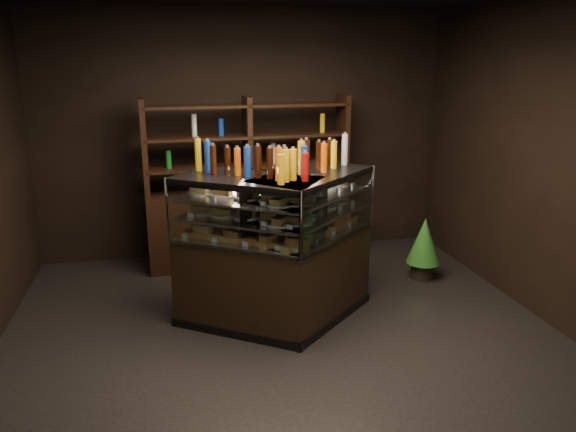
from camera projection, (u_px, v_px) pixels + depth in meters
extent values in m
plane|color=black|center=(286.00, 341.00, 4.98)|extent=(5.00, 5.00, 0.00)
cube|color=black|center=(244.00, 135.00, 6.92)|extent=(5.00, 0.02, 3.00)
cube|color=black|center=(416.00, 302.00, 2.22)|extent=(5.00, 0.02, 3.00)
cube|color=black|center=(556.00, 164.00, 5.08)|extent=(0.02, 5.00, 3.00)
cube|color=black|center=(309.00, 276.00, 5.36)|extent=(1.36, 1.33, 0.83)
cube|color=black|center=(309.00, 312.00, 5.46)|extent=(1.40, 1.37, 0.08)
cube|color=black|center=(310.00, 176.00, 5.10)|extent=(1.36, 1.33, 0.06)
cube|color=silver|center=(310.00, 234.00, 5.25)|extent=(1.29, 1.26, 0.02)
cube|color=silver|center=(310.00, 214.00, 5.19)|extent=(1.29, 1.26, 0.02)
cube|color=silver|center=(310.00, 195.00, 5.14)|extent=(1.29, 1.26, 0.02)
cube|color=white|center=(341.00, 210.00, 4.99)|extent=(0.93, 0.88, 0.59)
cylinder|color=silver|center=(372.00, 196.00, 5.50)|extent=(0.03, 0.03, 0.61)
cylinder|color=silver|center=(301.00, 227.00, 4.49)|extent=(0.03, 0.03, 0.61)
cube|color=black|center=(249.00, 283.00, 5.20)|extent=(1.41, 1.24, 0.83)
cube|color=black|center=(250.00, 320.00, 5.30)|extent=(1.45, 1.28, 0.08)
cube|color=black|center=(247.00, 180.00, 4.93)|extent=(1.41, 1.24, 0.06)
cube|color=silver|center=(248.00, 239.00, 5.08)|extent=(1.34, 1.17, 0.02)
cube|color=silver|center=(248.00, 219.00, 5.03)|extent=(1.34, 1.17, 0.02)
cube|color=silver|center=(247.00, 200.00, 4.98)|extent=(1.34, 1.17, 0.02)
cube|color=white|center=(230.00, 219.00, 4.71)|extent=(1.05, 0.72, 0.59)
cylinder|color=silver|center=(301.00, 227.00, 4.49)|extent=(0.03, 0.03, 0.61)
cylinder|color=silver|center=(167.00, 211.00, 4.95)|extent=(0.03, 0.03, 0.61)
cube|color=#D38B4B|center=(280.00, 246.00, 4.80)|extent=(0.19, 0.19, 0.06)
cube|color=#D38B4B|center=(290.00, 241.00, 4.92)|extent=(0.19, 0.19, 0.06)
cube|color=#D38B4B|center=(299.00, 237.00, 5.04)|extent=(0.19, 0.19, 0.06)
cube|color=#D38B4B|center=(308.00, 232.00, 5.16)|extent=(0.19, 0.19, 0.06)
cube|color=#D38B4B|center=(317.00, 228.00, 5.28)|extent=(0.19, 0.19, 0.06)
cube|color=#D38B4B|center=(325.00, 225.00, 5.40)|extent=(0.19, 0.19, 0.06)
cube|color=#D38B4B|center=(333.00, 221.00, 5.52)|extent=(0.19, 0.19, 0.06)
cube|color=#D38B4B|center=(341.00, 217.00, 5.64)|extent=(0.19, 0.19, 0.06)
cylinder|color=white|center=(280.00, 224.00, 4.81)|extent=(0.24, 0.24, 0.02)
cube|color=#D38B4B|center=(280.00, 220.00, 4.80)|extent=(0.18, 0.18, 0.05)
cylinder|color=white|center=(296.00, 218.00, 5.00)|extent=(0.24, 0.24, 0.02)
cube|color=#D38B4B|center=(296.00, 214.00, 4.99)|extent=(0.18, 0.18, 0.05)
cylinder|color=white|center=(310.00, 212.00, 5.19)|extent=(0.24, 0.24, 0.02)
cube|color=#D38B4B|center=(310.00, 208.00, 5.18)|extent=(0.18, 0.18, 0.05)
cylinder|color=white|center=(324.00, 206.00, 5.38)|extent=(0.24, 0.24, 0.02)
cube|color=#D38B4B|center=(324.00, 203.00, 5.37)|extent=(0.18, 0.18, 0.05)
cylinder|color=white|center=(336.00, 201.00, 5.57)|extent=(0.24, 0.24, 0.02)
cube|color=#D38B4B|center=(336.00, 198.00, 5.56)|extent=(0.18, 0.18, 0.05)
cylinder|color=white|center=(280.00, 204.00, 4.76)|extent=(0.24, 0.24, 0.02)
cube|color=#D38B4B|center=(280.00, 200.00, 4.75)|extent=(0.18, 0.18, 0.05)
cylinder|color=white|center=(296.00, 199.00, 4.95)|extent=(0.24, 0.24, 0.02)
cube|color=#D38B4B|center=(296.00, 195.00, 4.94)|extent=(0.18, 0.18, 0.05)
cylinder|color=white|center=(310.00, 193.00, 5.14)|extent=(0.24, 0.24, 0.02)
cube|color=#D38B4B|center=(310.00, 190.00, 5.13)|extent=(0.18, 0.18, 0.05)
cylinder|color=white|center=(324.00, 188.00, 5.33)|extent=(0.24, 0.24, 0.02)
cube|color=#D38B4B|center=(324.00, 185.00, 5.32)|extent=(0.18, 0.18, 0.05)
cylinder|color=white|center=(337.00, 184.00, 5.52)|extent=(0.24, 0.24, 0.02)
cube|color=#D38B4B|center=(337.00, 180.00, 5.51)|extent=(0.18, 0.18, 0.05)
cube|color=#D38B4B|center=(195.00, 230.00, 5.24)|extent=(0.20, 0.18, 0.06)
cube|color=#D38B4B|center=(209.00, 232.00, 5.18)|extent=(0.20, 0.18, 0.06)
cube|color=#D38B4B|center=(224.00, 233.00, 5.13)|extent=(0.20, 0.18, 0.06)
cube|color=#D38B4B|center=(239.00, 235.00, 5.07)|extent=(0.20, 0.18, 0.06)
cube|color=#D38B4B|center=(254.00, 237.00, 5.02)|extent=(0.20, 0.18, 0.06)
cube|color=#D38B4B|center=(270.00, 239.00, 4.96)|extent=(0.20, 0.18, 0.06)
cube|color=#D38B4B|center=(286.00, 241.00, 4.91)|extent=(0.20, 0.18, 0.06)
cube|color=#D38B4B|center=(302.00, 244.00, 4.85)|extent=(0.20, 0.18, 0.06)
cylinder|color=white|center=(201.00, 211.00, 5.20)|extent=(0.24, 0.24, 0.02)
cube|color=#D38B4B|center=(201.00, 208.00, 5.19)|extent=(0.19, 0.17, 0.05)
cylinder|color=white|center=(224.00, 214.00, 5.11)|extent=(0.24, 0.24, 0.02)
cube|color=#D38B4B|center=(224.00, 210.00, 5.10)|extent=(0.19, 0.17, 0.05)
cylinder|color=white|center=(248.00, 217.00, 5.02)|extent=(0.24, 0.24, 0.02)
cube|color=#D38B4B|center=(248.00, 213.00, 5.02)|extent=(0.19, 0.17, 0.05)
cylinder|color=white|center=(272.00, 220.00, 4.94)|extent=(0.24, 0.24, 0.02)
cube|color=#D38B4B|center=(272.00, 216.00, 4.93)|extent=(0.19, 0.17, 0.05)
cylinder|color=white|center=(298.00, 223.00, 4.85)|extent=(0.24, 0.24, 0.02)
cube|color=#D38B4B|center=(298.00, 219.00, 4.84)|extent=(0.19, 0.17, 0.05)
cylinder|color=white|center=(200.00, 193.00, 5.15)|extent=(0.24, 0.24, 0.02)
cube|color=#D38B4B|center=(200.00, 189.00, 5.14)|extent=(0.19, 0.17, 0.05)
cylinder|color=white|center=(223.00, 195.00, 5.06)|extent=(0.24, 0.24, 0.02)
cube|color=#D38B4B|center=(223.00, 192.00, 5.06)|extent=(0.19, 0.17, 0.05)
cylinder|color=white|center=(247.00, 198.00, 4.98)|extent=(0.24, 0.24, 0.02)
cube|color=#D38B4B|center=(247.00, 194.00, 4.97)|extent=(0.19, 0.17, 0.05)
cylinder|color=white|center=(272.00, 200.00, 4.89)|extent=(0.24, 0.24, 0.02)
cube|color=#D38B4B|center=(272.00, 196.00, 4.88)|extent=(0.19, 0.17, 0.05)
cylinder|color=white|center=(298.00, 203.00, 4.80)|extent=(0.24, 0.24, 0.02)
cube|color=#D38B4B|center=(298.00, 199.00, 4.79)|extent=(0.19, 0.17, 0.05)
cylinder|color=black|center=(276.00, 167.00, 4.63)|extent=(0.06, 0.06, 0.28)
cylinder|color=silver|center=(276.00, 149.00, 4.59)|extent=(0.03, 0.03, 0.02)
cylinder|color=yellow|center=(284.00, 165.00, 4.71)|extent=(0.06, 0.06, 0.28)
cylinder|color=silver|center=(283.00, 148.00, 4.67)|extent=(0.03, 0.03, 0.02)
cylinder|color=#D8590A|center=(291.00, 163.00, 4.80)|extent=(0.06, 0.06, 0.28)
cylinder|color=silver|center=(291.00, 146.00, 4.75)|extent=(0.03, 0.03, 0.02)
cylinder|color=#0F38B2|center=(298.00, 161.00, 4.88)|extent=(0.06, 0.06, 0.28)
cylinder|color=silver|center=(298.00, 144.00, 4.84)|extent=(0.03, 0.03, 0.02)
cylinder|color=#B20C0A|center=(304.00, 160.00, 4.96)|extent=(0.06, 0.06, 0.28)
cylinder|color=silver|center=(304.00, 143.00, 4.92)|extent=(0.03, 0.03, 0.02)
cylinder|color=silver|center=(311.00, 158.00, 5.05)|extent=(0.06, 0.06, 0.28)
cylinder|color=silver|center=(311.00, 141.00, 5.01)|extent=(0.03, 0.03, 0.02)
cylinder|color=#147223|center=(317.00, 156.00, 5.13)|extent=(0.06, 0.06, 0.28)
cylinder|color=silver|center=(317.00, 140.00, 5.09)|extent=(0.03, 0.03, 0.02)
cylinder|color=black|center=(323.00, 155.00, 5.22)|extent=(0.06, 0.06, 0.28)
cylinder|color=silver|center=(323.00, 139.00, 5.18)|extent=(0.03, 0.03, 0.02)
cylinder|color=yellow|center=(329.00, 153.00, 5.30)|extent=(0.06, 0.06, 0.28)
cylinder|color=silver|center=(329.00, 137.00, 5.26)|extent=(0.03, 0.03, 0.02)
cylinder|color=#D8590A|center=(334.00, 152.00, 5.39)|extent=(0.06, 0.06, 0.28)
cylinder|color=silver|center=(335.00, 136.00, 5.35)|extent=(0.03, 0.03, 0.02)
cylinder|color=#0F38B2|center=(340.00, 150.00, 5.47)|extent=(0.06, 0.06, 0.28)
cylinder|color=silver|center=(340.00, 135.00, 5.43)|extent=(0.03, 0.03, 0.02)
cylinder|color=black|center=(194.00, 157.00, 5.08)|extent=(0.06, 0.06, 0.28)
cylinder|color=silver|center=(193.00, 141.00, 5.04)|extent=(0.03, 0.03, 0.02)
cylinder|color=yellow|center=(204.00, 158.00, 5.04)|extent=(0.06, 0.06, 0.28)
cylinder|color=silver|center=(203.00, 141.00, 5.00)|extent=(0.03, 0.03, 0.02)
cylinder|color=#D8590A|center=(214.00, 159.00, 5.00)|extent=(0.06, 0.06, 0.28)
cylinder|color=silver|center=(214.00, 142.00, 4.96)|extent=(0.03, 0.03, 0.02)
cylinder|color=#0F38B2|center=(225.00, 160.00, 4.96)|extent=(0.06, 0.06, 0.28)
cylinder|color=silver|center=(224.00, 143.00, 4.92)|extent=(0.03, 0.03, 0.02)
cylinder|color=#B20C0A|center=(236.00, 161.00, 4.93)|extent=(0.06, 0.06, 0.28)
cylinder|color=silver|center=(235.00, 144.00, 4.88)|extent=(0.03, 0.03, 0.02)
cylinder|color=silver|center=(246.00, 161.00, 4.89)|extent=(0.06, 0.06, 0.28)
cylinder|color=silver|center=(246.00, 144.00, 4.85)|extent=(0.03, 0.03, 0.02)
cylinder|color=#147223|center=(258.00, 162.00, 4.85)|extent=(0.06, 0.06, 0.28)
cylinder|color=silver|center=(257.00, 145.00, 4.81)|extent=(0.03, 0.03, 0.02)
cylinder|color=black|center=(269.00, 163.00, 4.81)|extent=(0.06, 0.06, 0.28)
cylinder|color=silver|center=(269.00, 146.00, 4.77)|extent=(0.03, 0.03, 0.02)
cylinder|color=yellow|center=(280.00, 164.00, 4.77)|extent=(0.06, 0.06, 0.28)
cylinder|color=silver|center=(280.00, 146.00, 4.73)|extent=(0.03, 0.03, 0.02)
cylinder|color=#D8590A|center=(292.00, 165.00, 4.73)|extent=(0.06, 0.06, 0.28)
cylinder|color=silver|center=(292.00, 147.00, 4.69)|extent=(0.03, 0.03, 0.02)
cylinder|color=#0F38B2|center=(304.00, 166.00, 4.69)|extent=(0.06, 0.06, 0.28)
cylinder|color=silver|center=(304.00, 148.00, 4.65)|extent=(0.03, 0.03, 0.02)
cylinder|color=black|center=(422.00, 270.00, 6.38)|extent=(0.25, 0.25, 0.19)
cone|color=#1C6222|center=(424.00, 241.00, 6.28)|extent=(0.38, 0.38, 0.52)
cone|color=#1C6222|center=(425.00, 226.00, 6.23)|extent=(0.29, 0.29, 0.37)
cube|color=black|center=(249.00, 227.00, 6.78)|extent=(2.40, 0.52, 0.90)
cube|color=black|center=(144.00, 149.00, 6.23)|extent=(0.08, 0.38, 1.10)
cube|color=black|center=(248.00, 145.00, 6.51)|extent=(0.08, 0.38, 1.10)
cube|color=black|center=(342.00, 141.00, 6.79)|extent=(0.08, 0.38, 1.10)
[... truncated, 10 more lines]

